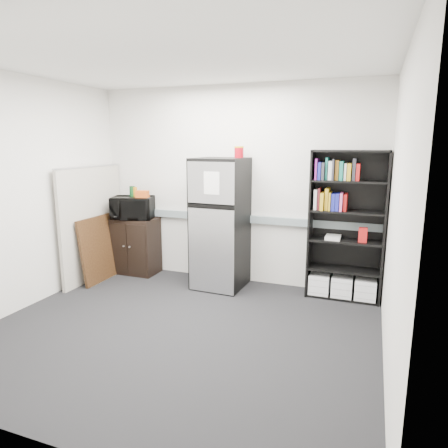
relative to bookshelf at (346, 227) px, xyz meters
name	(u,v)px	position (x,y,z in m)	size (l,w,h in m)	color
floor	(179,330)	(-1.53, -1.57, -0.91)	(4.00, 4.00, 0.00)	black
wall_back	(234,186)	(-1.53, 0.18, 0.44)	(4.00, 0.02, 2.70)	silver
wall_right	(397,216)	(0.47, -1.57, 0.44)	(0.02, 3.50, 2.70)	silver
wall_left	(21,194)	(-3.53, -1.57, 0.44)	(0.02, 3.50, 2.70)	silver
ceiling	(172,57)	(-1.53, -1.57, 1.79)	(4.00, 3.50, 0.02)	white
electrical_raceway	(233,218)	(-1.53, 0.15, -0.01)	(3.92, 0.05, 0.10)	gray
wall_note	(211,171)	(-1.88, 0.18, 0.64)	(0.14, 0.00, 0.10)	white
bookshelf	(346,227)	(0.00, 0.00, 0.00)	(0.90, 0.34, 1.85)	black
cubicle_partition	(92,223)	(-3.43, -0.49, -0.10)	(0.06, 1.30, 1.62)	#A59E92
cabinet	(135,246)	(-3.01, -0.06, -0.50)	(0.67, 0.45, 0.83)	black
microwave	(133,208)	(-3.01, -0.08, 0.08)	(0.59, 0.40, 0.33)	black
snack_box_a	(132,191)	(-3.03, -0.05, 0.32)	(0.07, 0.05, 0.15)	#1A5D23
snack_box_b	(132,191)	(-3.03, -0.05, 0.32)	(0.07, 0.05, 0.15)	#0D3B1A
snack_box_c	(134,192)	(-3.00, -0.05, 0.32)	(0.07, 0.05, 0.14)	orange
snack_bag	(142,194)	(-2.83, -0.10, 0.30)	(0.18, 0.10, 0.10)	#C64A13
refrigerator	(220,224)	(-1.61, -0.14, -0.04)	(0.68, 0.70, 1.74)	black
coffee_can	(239,151)	(-1.40, -0.02, 0.91)	(0.12, 0.12, 0.17)	#A50714
framed_poster	(99,249)	(-3.30, -0.55, -0.45)	(0.15, 0.72, 0.92)	black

